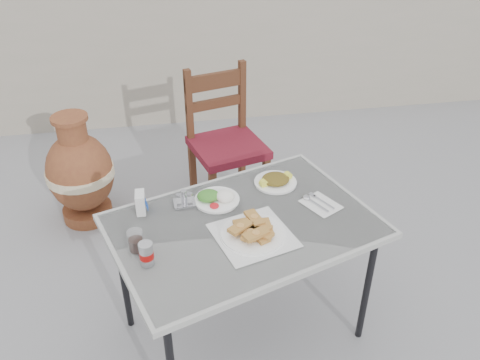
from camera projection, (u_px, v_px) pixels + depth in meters
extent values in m
plane|color=slate|center=(242.00, 334.00, 2.51)|extent=(80.00, 80.00, 0.00)
cylinder|color=black|center=(367.00, 289.00, 2.33)|extent=(0.03, 0.03, 0.63)
cylinder|color=black|center=(123.00, 278.00, 2.39)|extent=(0.03, 0.03, 0.63)
cylinder|color=black|center=(294.00, 218.00, 2.78)|extent=(0.03, 0.03, 0.63)
cube|color=silver|center=(244.00, 226.00, 2.18)|extent=(1.29, 1.06, 0.03)
cube|color=white|center=(244.00, 223.00, 2.17)|extent=(1.24, 1.02, 0.00)
cube|color=silver|center=(253.00, 235.00, 2.09)|extent=(0.37, 0.37, 0.00)
cylinder|color=white|center=(253.00, 234.00, 2.09)|extent=(0.27, 0.27, 0.01)
cylinder|color=white|center=(253.00, 234.00, 2.09)|extent=(0.28, 0.28, 0.01)
cylinder|color=white|center=(217.00, 200.00, 2.30)|extent=(0.21, 0.21, 0.01)
ellipsoid|color=white|center=(225.00, 196.00, 2.28)|extent=(0.08, 0.08, 0.05)
ellipsoid|color=#377521|center=(208.00, 196.00, 2.29)|extent=(0.10, 0.09, 0.04)
cylinder|color=red|center=(214.00, 206.00, 2.24)|extent=(0.04, 0.04, 0.01)
cylinder|color=white|center=(275.00, 182.00, 2.42)|extent=(0.20, 0.20, 0.01)
ellipsoid|color=#256018|center=(276.00, 179.00, 2.41)|extent=(0.13, 0.12, 0.04)
cylinder|color=yellow|center=(263.00, 183.00, 2.38)|extent=(0.04, 0.04, 0.04)
cylinder|color=yellow|center=(288.00, 176.00, 2.43)|extent=(0.04, 0.04, 0.04)
cylinder|color=silver|center=(146.00, 254.00, 1.92)|extent=(0.05, 0.05, 0.10)
cylinder|color=red|center=(147.00, 255.00, 1.93)|extent=(0.06, 0.06, 0.03)
cylinder|color=silver|center=(145.00, 244.00, 1.90)|extent=(0.05, 0.05, 0.00)
cylinder|color=white|center=(136.00, 241.00, 2.00)|extent=(0.06, 0.06, 0.09)
cylinder|color=black|center=(136.00, 245.00, 2.01)|extent=(0.06, 0.06, 0.05)
cube|color=silver|center=(141.00, 203.00, 2.21)|extent=(0.04, 0.08, 0.10)
cube|color=blue|center=(146.00, 204.00, 2.21)|extent=(0.01, 0.04, 0.06)
cube|color=silver|center=(185.00, 203.00, 2.28)|extent=(0.10, 0.08, 0.01)
cylinder|color=white|center=(179.00, 200.00, 2.24)|extent=(0.02, 0.02, 0.06)
cylinder|color=white|center=(190.00, 199.00, 2.24)|extent=(0.02, 0.02, 0.06)
cylinder|color=silver|center=(184.00, 195.00, 2.28)|extent=(0.03, 0.03, 0.05)
cube|color=silver|center=(321.00, 204.00, 2.28)|extent=(0.19, 0.21, 0.00)
cube|color=silver|center=(318.00, 205.00, 2.26)|extent=(0.07, 0.12, 0.00)
ellipsoid|color=silver|center=(306.00, 197.00, 2.31)|extent=(0.03, 0.04, 0.01)
cube|color=silver|center=(324.00, 202.00, 2.28)|extent=(0.07, 0.12, 0.00)
cube|color=silver|center=(312.00, 195.00, 2.33)|extent=(0.04, 0.04, 0.00)
cube|color=#3D2410|center=(213.00, 202.00, 3.06)|extent=(0.05, 0.05, 0.44)
cube|color=#3D2410|center=(266.00, 188.00, 3.19)|extent=(0.05, 0.05, 0.44)
cube|color=#3D2410|center=(193.00, 174.00, 3.33)|extent=(0.05, 0.05, 0.44)
cube|color=#3D2410|center=(242.00, 162.00, 3.46)|extent=(0.05, 0.05, 0.44)
cube|color=maroon|center=(228.00, 147.00, 3.13)|extent=(0.51, 0.51, 0.05)
cube|color=#3D2410|center=(189.00, 108.00, 3.08)|extent=(0.05, 0.05, 0.49)
cube|color=#3D2410|center=(242.00, 98.00, 3.20)|extent=(0.05, 0.05, 0.49)
cube|color=#3D2410|center=(215.00, 81.00, 3.06)|extent=(0.39, 0.13, 0.10)
cube|color=#3D2410|center=(216.00, 103.00, 3.14)|extent=(0.39, 0.13, 0.06)
cylinder|color=brown|center=(88.00, 212.00, 3.29)|extent=(0.31, 0.31, 0.08)
ellipsoid|color=brown|center=(80.00, 172.00, 3.13)|extent=(0.41, 0.41, 0.51)
cylinder|color=beige|center=(80.00, 172.00, 3.13)|extent=(0.41, 0.41, 0.06)
cylinder|color=brown|center=(72.00, 132.00, 2.97)|extent=(0.17, 0.17, 0.16)
cylinder|color=brown|center=(69.00, 118.00, 2.92)|extent=(0.21, 0.21, 0.02)
cube|color=gray|center=(191.00, 50.00, 4.24)|extent=(6.00, 0.25, 1.20)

